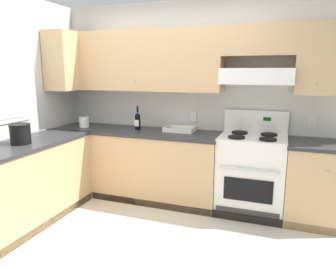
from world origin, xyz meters
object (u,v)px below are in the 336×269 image
at_px(stove, 251,174).
at_px(paper_towel_roll, 84,122).
at_px(bowl, 180,130).
at_px(bucket, 20,133).
at_px(wine_bottle, 138,120).

height_order(stove, paper_towel_roll, stove).
relative_size(bowl, bucket, 1.73).
xyz_separation_m(wine_bottle, paper_towel_roll, (-0.78, -0.08, -0.05)).
height_order(wine_bottle, paper_towel_roll, wine_bottle).
height_order(wine_bottle, bowl, wine_bottle).
height_order(bowl, paper_towel_roll, paper_towel_roll).
distance_m(stove, bucket, 2.63).
height_order(stove, bowl, stove).
relative_size(stove, paper_towel_roll, 8.56).
distance_m(stove, wine_bottle, 1.59).
distance_m(stove, bowl, 1.04).
bearing_deg(paper_towel_roll, bowl, 6.69).
relative_size(wine_bottle, bowl, 0.83).
distance_m(wine_bottle, bucket, 1.43).
bearing_deg(bucket, stove, 26.45).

